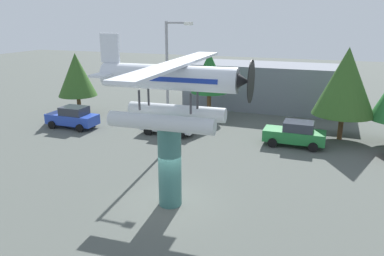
# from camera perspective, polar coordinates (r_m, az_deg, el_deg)

# --- Properties ---
(ground_plane) EXTENTS (140.00, 140.00, 0.00)m
(ground_plane) POSITION_cam_1_polar(r_m,az_deg,el_deg) (18.63, -3.29, -11.41)
(ground_plane) COLOR #4C514C
(display_pedestal) EXTENTS (1.10, 1.10, 4.02)m
(display_pedestal) POSITION_cam_1_polar(r_m,az_deg,el_deg) (17.78, -3.40, -5.68)
(display_pedestal) COLOR #386B66
(display_pedestal) RESTS_ON ground
(floatplane_monument) EXTENTS (6.96, 10.44, 4.00)m
(floatplane_monument) POSITION_cam_1_polar(r_m,az_deg,el_deg) (16.70, -3.19, 6.04)
(floatplane_monument) COLOR silver
(floatplane_monument) RESTS_ON display_pedestal
(car_near_blue) EXTENTS (4.20, 2.02, 1.76)m
(car_near_blue) POSITION_cam_1_polar(r_m,az_deg,el_deg) (32.12, -17.64, 1.59)
(car_near_blue) COLOR #2847B7
(car_near_blue) RESTS_ON ground
(car_mid_silver) EXTENTS (4.20, 2.02, 1.76)m
(car_mid_silver) POSITION_cam_1_polar(r_m,az_deg,el_deg) (29.00, -3.46, 0.80)
(car_mid_silver) COLOR silver
(car_mid_silver) RESTS_ON ground
(car_far_green) EXTENTS (4.20, 2.02, 1.76)m
(car_far_green) POSITION_cam_1_polar(r_m,az_deg,el_deg) (27.22, 15.39, -0.84)
(car_far_green) COLOR #237A38
(car_far_green) RESTS_ON ground
(streetlight_primary) EXTENTS (1.84, 0.28, 8.48)m
(streetlight_primary) POSITION_cam_1_polar(r_m,az_deg,el_deg) (24.72, -3.38, 7.56)
(streetlight_primary) COLOR gray
(streetlight_primary) RESTS_ON ground
(storefront_building) EXTENTS (15.82, 5.80, 4.30)m
(storefront_building) POSITION_cam_1_polar(r_m,az_deg,el_deg) (38.06, 11.36, 6.25)
(storefront_building) COLOR slate
(storefront_building) RESTS_ON ground
(tree_west) EXTENTS (3.46, 3.46, 5.65)m
(tree_west) POSITION_cam_1_polar(r_m,az_deg,el_deg) (35.70, -17.13, 7.73)
(tree_west) COLOR brown
(tree_west) RESTS_ON ground
(tree_east) EXTENTS (3.17, 3.17, 5.92)m
(tree_east) POSITION_cam_1_polar(r_m,az_deg,el_deg) (32.62, 2.66, 8.40)
(tree_east) COLOR brown
(tree_east) RESTS_ON ground
(tree_center_back) EXTENTS (4.36, 4.36, 6.73)m
(tree_center_back) POSITION_cam_1_polar(r_m,az_deg,el_deg) (29.05, 22.31, 6.53)
(tree_center_back) COLOR brown
(tree_center_back) RESTS_ON ground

